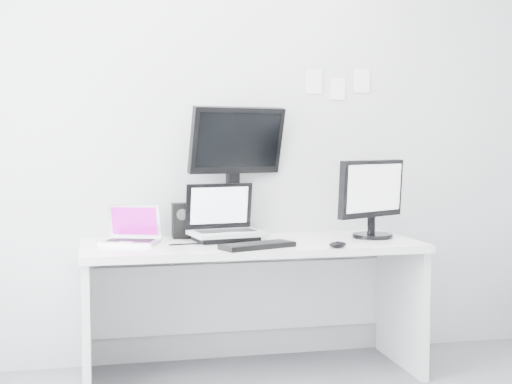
# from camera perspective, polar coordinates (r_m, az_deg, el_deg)

# --- Properties ---
(back_wall) EXTENTS (3.60, 0.00, 3.60)m
(back_wall) POSITION_cam_1_polar(r_m,az_deg,el_deg) (4.20, -1.37, 5.11)
(back_wall) COLOR #BCBEC1
(back_wall) RESTS_ON ground
(desk) EXTENTS (1.80, 0.70, 0.73)m
(desk) POSITION_cam_1_polar(r_m,az_deg,el_deg) (3.96, -0.35, -9.18)
(desk) COLOR white
(desk) RESTS_ON ground
(macbook) EXTENTS (0.34, 0.30, 0.22)m
(macbook) POSITION_cam_1_polar(r_m,az_deg,el_deg) (3.86, -9.92, -2.47)
(macbook) COLOR silver
(macbook) RESTS_ON desk
(speaker) EXTENTS (0.12, 0.12, 0.20)m
(speaker) POSITION_cam_1_polar(r_m,az_deg,el_deg) (4.06, -5.92, -2.26)
(speaker) COLOR black
(speaker) RESTS_ON desk
(dell_laptop) EXTENTS (0.43, 0.36, 0.32)m
(dell_laptop) POSITION_cam_1_polar(r_m,az_deg,el_deg) (3.91, -2.32, -1.57)
(dell_laptop) COLOR #B3B6BA
(dell_laptop) RESTS_ON desk
(rear_monitor) EXTENTS (0.59, 0.33, 0.75)m
(rear_monitor) POSITION_cam_1_polar(r_m,az_deg,el_deg) (4.11, -1.64, 1.74)
(rear_monitor) COLOR black
(rear_monitor) RESTS_ON desk
(samsung_monitor) EXTENTS (0.54, 0.43, 0.45)m
(samsung_monitor) POSITION_cam_1_polar(r_m,az_deg,el_deg) (4.09, 9.19, -0.43)
(samsung_monitor) COLOR black
(samsung_monitor) RESTS_ON desk
(keyboard) EXTENTS (0.41, 0.26, 0.03)m
(keyboard) POSITION_cam_1_polar(r_m,az_deg,el_deg) (3.67, 0.11, -4.24)
(keyboard) COLOR black
(keyboard) RESTS_ON desk
(mouse) EXTENTS (0.12, 0.10, 0.03)m
(mouse) POSITION_cam_1_polar(r_m,az_deg,el_deg) (3.70, 6.45, -4.13)
(mouse) COLOR black
(mouse) RESTS_ON desk
(wall_note_0) EXTENTS (0.10, 0.00, 0.14)m
(wall_note_0) POSITION_cam_1_polar(r_m,az_deg,el_deg) (4.32, 4.56, 8.65)
(wall_note_0) COLOR white
(wall_note_0) RESTS_ON back_wall
(wall_note_1) EXTENTS (0.09, 0.00, 0.13)m
(wall_note_1) POSITION_cam_1_polar(r_m,az_deg,el_deg) (4.37, 6.46, 8.06)
(wall_note_1) COLOR white
(wall_note_1) RESTS_ON back_wall
(wall_note_2) EXTENTS (0.10, 0.00, 0.14)m
(wall_note_2) POSITION_cam_1_polar(r_m,az_deg,el_deg) (4.42, 8.33, 8.65)
(wall_note_2) COLOR white
(wall_note_2) RESTS_ON back_wall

